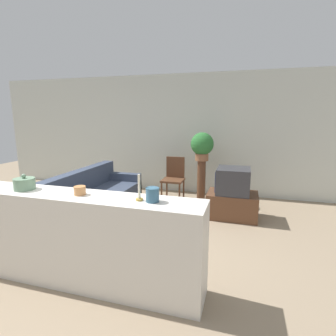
# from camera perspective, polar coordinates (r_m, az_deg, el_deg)

# --- Properties ---
(ground_plane) EXTENTS (14.00, 14.00, 0.00)m
(ground_plane) POSITION_cam_1_polar(r_m,az_deg,el_deg) (3.52, -16.69, -19.47)
(ground_plane) COLOR gray
(wall_back) EXTENTS (9.00, 0.06, 2.70)m
(wall_back) POSITION_cam_1_polar(r_m,az_deg,el_deg) (6.19, 0.09, 7.37)
(wall_back) COLOR silver
(wall_back) RESTS_ON ground_plane
(couch) EXTENTS (0.84, 2.07, 0.83)m
(couch) POSITION_cam_1_polar(r_m,az_deg,el_deg) (4.86, -15.55, -6.84)
(couch) COLOR #384256
(couch) RESTS_ON ground_plane
(tv_stand) EXTENTS (0.87, 0.60, 0.44)m
(tv_stand) POSITION_cam_1_polar(r_m,az_deg,el_deg) (4.83, 13.76, -7.81)
(tv_stand) COLOR brown
(tv_stand) RESTS_ON ground_plane
(television) EXTENTS (0.57, 0.57, 0.45)m
(television) POSITION_cam_1_polar(r_m,az_deg,el_deg) (4.70, 13.93, -2.69)
(television) COLOR #333338
(television) RESTS_ON tv_stand
(wooden_chair) EXTENTS (0.44, 0.44, 0.92)m
(wooden_chair) POSITION_cam_1_polar(r_m,az_deg,el_deg) (5.55, 1.29, -1.85)
(wooden_chair) COLOR brown
(wooden_chair) RESTS_ON ground_plane
(plant_stand) EXTENTS (0.17, 0.17, 0.88)m
(plant_stand) POSITION_cam_1_polar(r_m,az_deg,el_deg) (5.45, 7.24, -2.95)
(plant_stand) COLOR brown
(plant_stand) RESTS_ON ground_plane
(potted_plant) EXTENTS (0.46, 0.46, 0.57)m
(potted_plant) POSITION_cam_1_polar(r_m,az_deg,el_deg) (5.31, 7.44, 4.97)
(potted_plant) COLOR #8E5B3D
(potted_plant) RESTS_ON plant_stand
(foreground_counter) EXTENTS (2.88, 0.44, 0.98)m
(foreground_counter) POSITION_cam_1_polar(r_m,az_deg,el_deg) (3.08, -20.34, -14.05)
(foreground_counter) COLOR silver
(foreground_counter) RESTS_ON ground_plane
(decorative_bowl) EXTENTS (0.22, 0.22, 0.17)m
(decorative_bowl) POSITION_cam_1_polar(r_m,az_deg,el_deg) (3.24, -28.78, -3.02)
(decorative_bowl) COLOR gray
(decorative_bowl) RESTS_ON foreground_counter
(candle_jar) EXTENTS (0.12, 0.12, 0.09)m
(candle_jar) POSITION_cam_1_polar(r_m,az_deg,el_deg) (2.81, -18.65, -4.66)
(candle_jar) COLOR #C6844C
(candle_jar) RESTS_ON foreground_counter
(candlestick) EXTENTS (0.07, 0.07, 0.25)m
(candlestick) POSITION_cam_1_polar(r_m,az_deg,el_deg) (2.49, -6.26, -5.21)
(candlestick) COLOR #B7933D
(candlestick) RESTS_ON foreground_counter
(coffee_tin) EXTENTS (0.12, 0.12, 0.13)m
(coffee_tin) POSITION_cam_1_polar(r_m,az_deg,el_deg) (2.45, -3.39, -5.83)
(coffee_tin) COLOR #335B75
(coffee_tin) RESTS_ON foreground_counter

